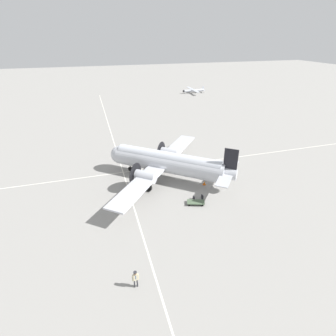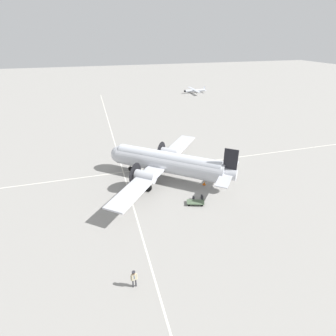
# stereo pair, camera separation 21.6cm
# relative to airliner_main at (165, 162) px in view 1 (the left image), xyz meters

# --- Properties ---
(ground_plane) EXTENTS (300.00, 300.00, 0.00)m
(ground_plane) POSITION_rel_airliner_main_xyz_m (0.27, 0.33, -2.54)
(ground_plane) COLOR gray
(apron_line_eastwest) EXTENTS (120.00, 0.16, 0.01)m
(apron_line_eastwest) POSITION_rel_airliner_main_xyz_m (0.27, -5.40, -2.54)
(apron_line_eastwest) COLOR silver
(apron_line_eastwest) RESTS_ON ground_plane
(apron_line_northsouth) EXTENTS (0.16, 120.00, 0.01)m
(apron_line_northsouth) POSITION_rel_airliner_main_xyz_m (-3.44, 0.33, -2.54)
(apron_line_northsouth) COLOR silver
(apron_line_northsouth) RESTS_ON ground_plane
(airliner_main) EXTENTS (19.57, 18.37, 5.85)m
(airliner_main) POSITION_rel_airliner_main_xyz_m (0.00, 0.00, 0.00)
(airliner_main) COLOR silver
(airliner_main) RESTS_ON ground_plane
(crew_foreground) EXTENTS (0.30, 0.56, 1.65)m
(crew_foreground) POSITION_rel_airliner_main_xyz_m (16.30, -7.09, -1.51)
(crew_foreground) COLOR #2D2D33
(crew_foreground) RESTS_ON ground_plane
(suitcase_near_door) EXTENTS (0.35, 0.13, 0.48)m
(suitcase_near_door) POSITION_rel_airliner_main_xyz_m (6.04, 1.89, -2.32)
(suitcase_near_door) COLOR #232328
(suitcase_near_door) RESTS_ON ground_plane
(suitcase_upright_spare) EXTENTS (0.46, 0.13, 0.59)m
(suitcase_upright_spare) POSITION_rel_airliner_main_xyz_m (6.28, 2.90, -2.27)
(suitcase_upright_spare) COLOR #232328
(suitcase_upright_spare) RESTS_ON ground_plane
(baggage_cart) EXTENTS (1.67, 2.27, 0.56)m
(baggage_cart) POSITION_rel_airliner_main_xyz_m (7.04, 1.76, -2.27)
(baggage_cart) COLOR #4C6047
(baggage_cart) RESTS_ON ground_plane
(light_aircraft_distant) EXTENTS (10.39, 7.69, 2.00)m
(light_aircraft_distant) POSITION_rel_airliner_main_xyz_m (-54.33, 25.52, -1.71)
(light_aircraft_distant) COLOR #B7BCC6
(light_aircraft_distant) RESTS_ON ground_plane
(traffic_cone) EXTENTS (0.40, 0.40, 0.53)m
(traffic_cone) POSITION_rel_airliner_main_xyz_m (3.17, 4.54, -2.30)
(traffic_cone) COLOR orange
(traffic_cone) RESTS_ON ground_plane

